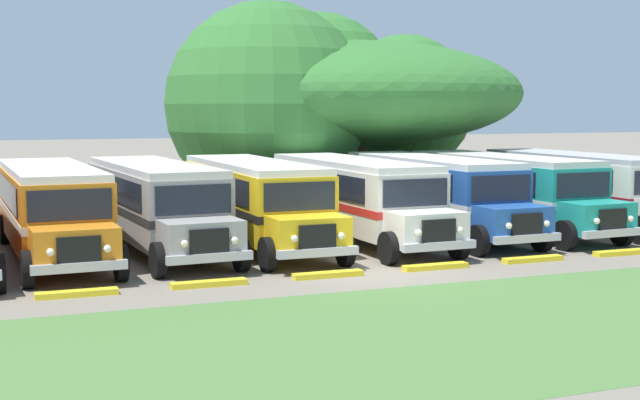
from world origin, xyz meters
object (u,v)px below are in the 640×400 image
at_px(parked_bus_slot_1, 51,206).
at_px(parked_bus_slot_3, 255,198).
at_px(parked_bus_slot_7, 580,185).
at_px(parked_bus_slot_6, 505,188).
at_px(parked_bus_slot_4, 355,195).
at_px(parked_bus_slot_5, 433,191).
at_px(parked_bus_slot_2, 155,201).
at_px(broad_shade_tree, 333,97).

bearing_deg(parked_bus_slot_1, parked_bus_slot_3, 87.36).
bearing_deg(parked_bus_slot_7, parked_bus_slot_3, -90.07).
relative_size(parked_bus_slot_3, parked_bus_slot_6, 0.99).
xyz_separation_m(parked_bus_slot_4, parked_bus_slot_6, (6.35, 0.28, 0.00)).
bearing_deg(parked_bus_slot_6, parked_bus_slot_5, -93.45).
xyz_separation_m(parked_bus_slot_3, parked_bus_slot_4, (3.56, -0.24, 0.00)).
distance_m(parked_bus_slot_1, parked_bus_slot_2, 3.29).
bearing_deg(parked_bus_slot_7, parked_bus_slot_1, -90.42).
bearing_deg(parked_bus_slot_2, parked_bus_slot_1, -90.44).
height_order(parked_bus_slot_3, parked_bus_slot_6, same).
bearing_deg(parked_bus_slot_1, parked_bus_slot_6, 88.02).
height_order(parked_bus_slot_1, parked_bus_slot_5, same).
height_order(parked_bus_slot_3, parked_bus_slot_4, same).
xyz_separation_m(parked_bus_slot_2, parked_bus_slot_4, (6.89, -0.50, 0.00)).
bearing_deg(parked_bus_slot_7, parked_bus_slot_5, -90.46).
distance_m(parked_bus_slot_3, parked_bus_slot_5, 6.84).
bearing_deg(parked_bus_slot_5, parked_bus_slot_1, -91.35).
xyz_separation_m(parked_bus_slot_5, broad_shade_tree, (0.66, 11.20, 3.55)).
bearing_deg(broad_shade_tree, parked_bus_slot_7, -62.45).
bearing_deg(broad_shade_tree, parked_bus_slot_3, -123.68).
xyz_separation_m(parked_bus_slot_1, broad_shade_tree, (14.12, 11.15, 3.55)).
xyz_separation_m(parked_bus_slot_1, parked_bus_slot_4, (10.17, -0.34, 0.00)).
bearing_deg(parked_bus_slot_2, parked_bus_slot_6, 85.93).
bearing_deg(parked_bus_slot_6, parked_bus_slot_1, -93.19).
xyz_separation_m(parked_bus_slot_2, parked_bus_slot_7, (16.69, -0.22, 0.00)).
distance_m(parked_bus_slot_1, parked_bus_slot_4, 10.18).
height_order(parked_bus_slot_2, parked_bus_slot_5, same).
bearing_deg(parked_bus_slot_5, parked_bus_slot_4, -85.91).
distance_m(parked_bus_slot_5, parked_bus_slot_7, 6.52).
distance_m(parked_bus_slot_6, parked_bus_slot_7, 3.45).
height_order(parked_bus_slot_1, parked_bus_slot_7, same).
bearing_deg(parked_bus_slot_5, parked_bus_slot_6, 88.32).
height_order(parked_bus_slot_5, parked_bus_slot_7, same).
relative_size(parked_bus_slot_3, parked_bus_slot_4, 1.00).
relative_size(parked_bus_slot_6, broad_shade_tree, 0.63).
xyz_separation_m(parked_bus_slot_1, parked_bus_slot_7, (19.97, -0.07, 0.00)).
distance_m(parked_bus_slot_4, parked_bus_slot_5, 3.29).
bearing_deg(parked_bus_slot_2, broad_shade_tree, 132.32).
xyz_separation_m(parked_bus_slot_4, parked_bus_slot_5, (3.28, 0.30, 0.00)).
distance_m(parked_bus_slot_5, broad_shade_tree, 11.76).
xyz_separation_m(parked_bus_slot_3, parked_bus_slot_7, (13.36, 0.04, 0.00)).
relative_size(parked_bus_slot_1, parked_bus_slot_2, 1.00).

